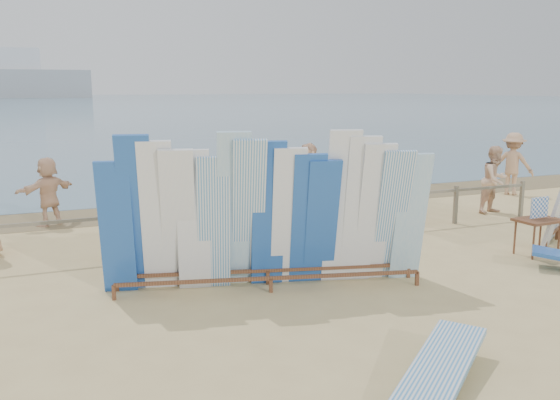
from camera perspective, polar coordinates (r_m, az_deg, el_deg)
name	(u,v)px	position (r m, az deg, el deg)	size (l,w,h in m)	color
ground	(374,282)	(9.99, 9.05, -7.83)	(160.00, 160.00, 0.00)	#D3BA7A
ocean	(61,102)	(136.19, -20.32, 8.83)	(320.00, 240.00, 0.02)	slate
wet_sand_strip	(238,204)	(16.36, -4.07, -0.38)	(40.00, 2.60, 0.01)	olive
distant_ship	(8,79)	(188.21, -24.75, 10.51)	(45.00, 8.00, 14.00)	#999EA3
fence	(300,210)	(12.39, 1.96, -1.01)	(12.08, 0.08, 0.90)	gray
main_surfboard_rack	(268,219)	(9.28, -1.14, -1.80)	(5.13, 1.81, 2.54)	brown
vendor_table	(537,235)	(12.39, 23.51, -3.15)	(0.88, 0.66, 1.12)	brown
flat_board_e	(430,400)	(6.62, 14.22, -18.19)	(0.56, 2.70, 0.07)	white
beach_chair_left	(277,216)	(13.56, -0.33, -1.58)	(0.56, 0.58, 0.88)	red
beach_chair_right	(348,216)	(13.68, 6.53, -1.57)	(0.76, 0.77, 0.86)	red
stroller	(388,198)	(14.87, 10.38, 0.16)	(0.58, 0.84, 1.16)	red
beachgoer_11	(48,191)	(14.68, -21.41, 0.78)	(1.48, 0.48, 1.60)	beige
beachgoer_4	(275,182)	(14.51, -0.45, 1.78)	(1.04, 0.45, 1.78)	#8C6042
beachgoer_7	(371,181)	(15.48, 8.74, 1.81)	(0.57, 0.31, 1.56)	#8C6042
beachgoer_5	(308,174)	(16.03, 2.72, 2.49)	(1.58, 0.51, 1.70)	beige
beachgoer_extra_0	(513,164)	(18.95, 21.49, 3.27)	(1.20, 0.49, 1.85)	tan
beachgoer_3	(247,177)	(15.27, -3.18, 2.26)	(1.16, 0.48, 1.80)	tan
beachgoer_8	(495,180)	(15.98, 20.00, 1.85)	(0.83, 0.40, 1.71)	beige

